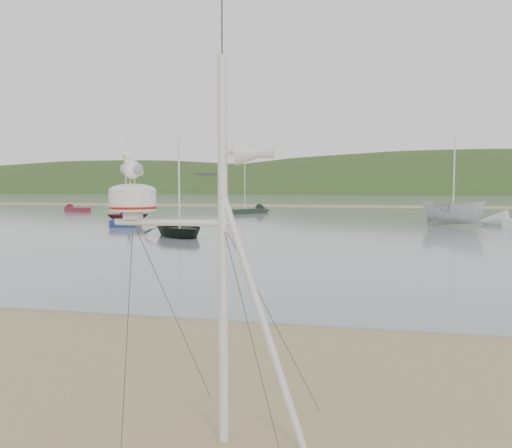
% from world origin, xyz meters
% --- Properties ---
extents(ground, '(560.00, 560.00, 0.00)m').
position_xyz_m(ground, '(0.00, 0.00, 0.00)').
color(ground, '#917C53').
rests_on(ground, ground).
extents(water, '(560.00, 256.00, 0.04)m').
position_xyz_m(water, '(0.00, 132.00, 0.02)').
color(water, slate).
rests_on(water, ground).
extents(sandbar, '(560.00, 7.00, 0.07)m').
position_xyz_m(sandbar, '(0.00, 70.00, 0.07)').
color(sandbar, '#917C53').
rests_on(sandbar, water).
extents(hill_ridge, '(620.00, 180.00, 80.00)m').
position_xyz_m(hill_ridge, '(18.52, 235.00, -19.70)').
color(hill_ridge, '#233917').
rests_on(hill_ridge, ground).
extents(far_cottages, '(294.40, 6.30, 8.00)m').
position_xyz_m(far_cottages, '(3.00, 196.00, 4.00)').
color(far_cottages, silver).
rests_on(far_cottages, ground).
extents(mast_rig, '(2.29, 2.45, 5.18)m').
position_xyz_m(mast_rig, '(2.09, -1.19, 1.25)').
color(mast_rig, silver).
rests_on(mast_rig, ground).
extents(boat_dark, '(2.97, 2.80, 4.43)m').
position_xyz_m(boat_dark, '(-7.04, 21.54, 2.26)').
color(boat_dark, black).
rests_on(boat_dark, water).
extents(boat_red, '(2.53, 2.90, 2.87)m').
position_xyz_m(boat_red, '(-14.13, 29.62, 1.47)').
color(boat_red, maroon).
rests_on(boat_red, water).
extents(boat_white, '(2.69, 2.68, 4.99)m').
position_xyz_m(boat_white, '(8.86, 33.18, 2.54)').
color(boat_white, silver).
rests_on(boat_white, water).
extents(dinghy_red_far, '(4.79, 3.49, 1.18)m').
position_xyz_m(dinghy_red_far, '(-29.66, 47.53, 0.29)').
color(dinghy_red_far, maroon).
rests_on(dinghy_red_far, ground).
extents(sailboat_dark_mid, '(4.47, 5.71, 5.91)m').
position_xyz_m(sailboat_dark_mid, '(-8.88, 48.25, 0.30)').
color(sailboat_dark_mid, black).
rests_on(sailboat_dark_mid, ground).
extents(sailboat_blue_near, '(4.18, 7.39, 7.18)m').
position_xyz_m(sailboat_blue_near, '(-14.86, 31.31, 0.30)').
color(sailboat_blue_near, '#151E4C').
rests_on(sailboat_blue_near, ground).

